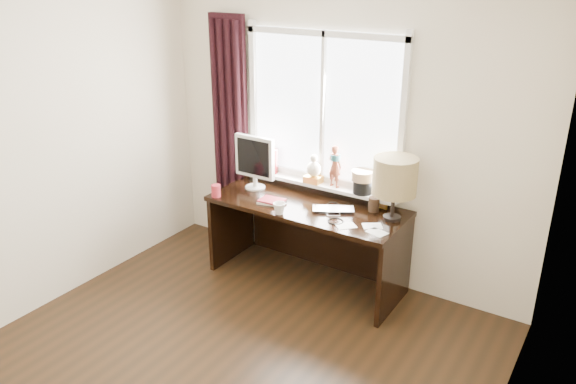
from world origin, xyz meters
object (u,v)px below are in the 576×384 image
Objects in this scene: mug at (279,208)px; red_cup at (216,191)px; monitor at (255,159)px; table_lamp at (395,177)px; laptop at (334,209)px; desk at (312,226)px.

red_cup reaches higher than mug.
mug is at bearing -35.76° from monitor.
mug is 0.21× the size of monitor.
mug is at bearing -154.25° from table_lamp.
red_cup is 0.45m from monitor.
table_lamp is (1.49, 0.38, 0.31)m from red_cup.
laptop is 0.60m from table_lamp.
mug is 0.96m from table_lamp.
desk is 0.79m from monitor.
mug reaches higher than desk.
desk is at bearing 179.87° from table_lamp.
table_lamp is (1.32, 0.03, 0.09)m from monitor.
monitor reaches higher than mug.
red_cup is 0.22× the size of monitor.
laptop is 0.20× the size of desk.
laptop is at bearing 15.32° from red_cup.
table_lamp reaches higher than mug.
laptop is at bearing -167.64° from table_lamp.
desk is (0.09, 0.40, -0.30)m from mug.
table_lamp is at bearing -17.14° from laptop.
desk is at bearing 77.86° from mug.
laptop reaches higher than desk.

